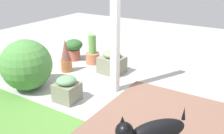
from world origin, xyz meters
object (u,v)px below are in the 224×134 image
at_px(round_shrub, 26,65).
at_px(dog, 153,132).
at_px(porch_pillar, 115,28).
at_px(terracotta_pot_tall, 93,53).
at_px(stone_planter_mid, 67,89).
at_px(terracotta_pot_broad, 74,48).
at_px(stone_planter_nearest, 112,62).
at_px(terracotta_pot_spiky, 66,56).

distance_m(round_shrub, dog, 2.55).
relative_size(porch_pillar, terracotta_pot_tall, 3.38).
distance_m(stone_planter_mid, terracotta_pot_broad, 1.90).
distance_m(stone_planter_mid, terracotta_pot_tall, 1.69).
height_order(porch_pillar, round_shrub, porch_pillar).
bearing_deg(stone_planter_nearest, terracotta_pot_broad, -9.19).
bearing_deg(terracotta_pot_tall, dog, 138.41).
distance_m(stone_planter_nearest, terracotta_pot_tall, 0.68).
bearing_deg(terracotta_pot_broad, porch_pillar, 152.89).
bearing_deg(porch_pillar, terracotta_pot_tall, -37.98).
bearing_deg(porch_pillar, stone_planter_mid, 57.18).
height_order(stone_planter_nearest, terracotta_pot_broad, terracotta_pot_broad).
xyz_separation_m(stone_planter_nearest, terracotta_pot_spiky, (0.83, 0.42, 0.10)).
bearing_deg(round_shrub, stone_planter_nearest, -122.33).
height_order(stone_planter_mid, dog, dog).
xyz_separation_m(porch_pillar, stone_planter_mid, (0.45, 0.71, -0.89)).
relative_size(stone_planter_nearest, terracotta_pot_spiky, 0.75).
distance_m(porch_pillar, terracotta_pot_broad, 1.96).
xyz_separation_m(stone_planter_mid, terracotta_pot_tall, (0.64, -1.56, 0.03)).
relative_size(stone_planter_nearest, terracotta_pot_tall, 0.78).
relative_size(terracotta_pot_tall, terracotta_pot_broad, 1.34).
bearing_deg(dog, stone_planter_nearest, -47.63).
relative_size(stone_planter_mid, dog, 0.56).
height_order(porch_pillar, terracotta_pot_spiky, porch_pillar).
distance_m(terracotta_pot_tall, terracotta_pot_spiky, 0.68).
bearing_deg(terracotta_pot_tall, terracotta_pot_broad, 4.69).
distance_m(stone_planter_mid, dog, 1.72).
distance_m(terracotta_pot_broad, terracotta_pot_spiky, 0.68).
relative_size(stone_planter_mid, terracotta_pot_tall, 0.65).
relative_size(stone_planter_mid, terracotta_pot_spiky, 0.62).
bearing_deg(stone_planter_nearest, terracotta_pot_spiky, 27.13).
bearing_deg(terracotta_pot_spiky, stone_planter_mid, 132.21).
xyz_separation_m(stone_planter_nearest, terracotta_pot_broad, (1.14, -0.18, 0.07)).
xyz_separation_m(stone_planter_nearest, terracotta_pot_tall, (0.64, -0.22, 0.01)).
height_order(round_shrub, terracotta_pot_broad, round_shrub).
bearing_deg(stone_planter_mid, porch_pillar, -122.82).
bearing_deg(stone_planter_mid, terracotta_pot_broad, -53.21).
bearing_deg(stone_planter_nearest, stone_planter_mid, 89.99).
xyz_separation_m(stone_planter_nearest, round_shrub, (0.86, 1.36, 0.22)).
relative_size(stone_planter_nearest, dog, 0.67).
xyz_separation_m(stone_planter_nearest, dog, (-1.65, 1.81, 0.11)).
distance_m(stone_planter_mid, round_shrub, 0.89).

